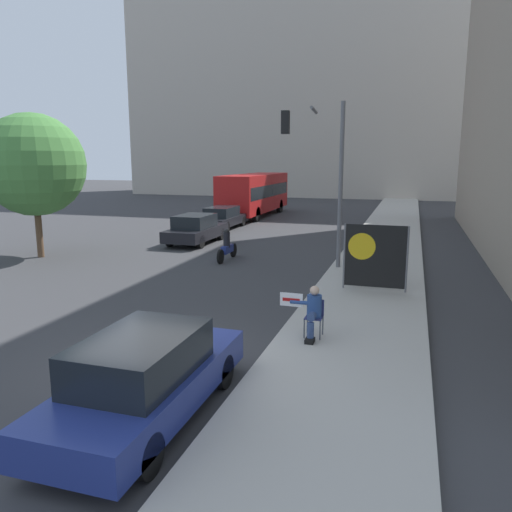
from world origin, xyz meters
The scene contains 12 objects.
ground_plane centered at (0.00, 0.00, 0.00)m, with size 160.00×160.00×0.00m, color #38383A.
sidewalk_curb centered at (3.78, 15.00, 0.09)m, with size 3.42×90.00×0.17m, color #B7B2A8.
building_backdrop_far centered at (-2.00, 51.68, 15.32)m, with size 52.00×12.00×30.64m.
seated_protester centered at (2.89, 2.28, 0.82)m, with size 1.00×0.77×1.21m.
protest_banner centered at (3.92, 7.05, 1.27)m, with size 1.98×0.06×2.07m.
traffic_light_pole centered at (1.62, 10.07, 4.23)m, with size 2.33×2.10×6.13m.
parked_car_curbside centered at (0.95, -1.91, 0.74)m, with size 1.75×4.59×1.50m.
car_on_road_nearest centered at (-5.52, 14.50, 0.73)m, with size 1.85×4.41×1.47m.
car_on_road_midblock centered at (-6.17, 19.97, 0.69)m, with size 1.75×4.72×1.36m.
city_bus_on_road centered at (-6.34, 27.07, 1.80)m, with size 2.52×10.18×3.13m.
motorcycle_on_road centered at (-2.46, 10.88, 0.57)m, with size 0.28×2.18×1.35m.
street_tree_near_curb centered at (-10.54, 9.09, 3.99)m, with size 4.35×4.35×6.18m.
Camera 1 is at (4.95, -8.64, 4.25)m, focal length 35.00 mm.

